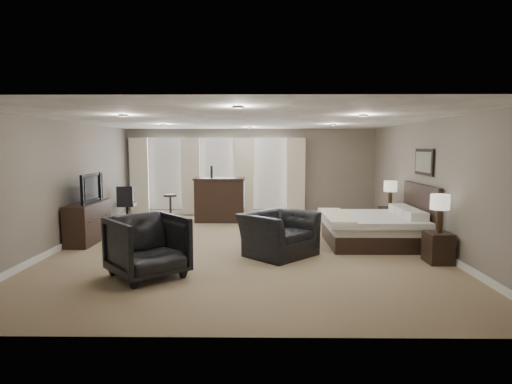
{
  "coord_description": "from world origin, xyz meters",
  "views": [
    {
      "loc": [
        0.3,
        -8.7,
        2.07
      ],
      "look_at": [
        0.2,
        0.4,
        1.1
      ],
      "focal_mm": 30.0,
      "sensor_mm": 36.0,
      "label": 1
    }
  ],
  "objects_px": {
    "tv": "(87,199)",
    "bar_stool_right": "(235,206)",
    "bed": "(368,214)",
    "nightstand_far": "(389,219)",
    "armchair_far": "(147,243)",
    "bar_stool_left": "(170,208)",
    "bar_counter": "(220,200)",
    "lamp_near": "(440,214)",
    "dresser": "(88,222)",
    "desk_chair": "(127,203)",
    "armchair_near": "(278,227)",
    "lamp_far": "(390,194)",
    "nightstand_near": "(438,248)"
  },
  "relations": [
    {
      "from": "tv",
      "to": "bar_stool_right",
      "type": "bearing_deg",
      "value": -42.33
    },
    {
      "from": "bed",
      "to": "nightstand_far",
      "type": "relative_size",
      "value": 3.47
    },
    {
      "from": "armchair_far",
      "to": "bar_stool_left",
      "type": "bearing_deg",
      "value": 57.51
    },
    {
      "from": "bed",
      "to": "armchair_far",
      "type": "xyz_separation_m",
      "value": [
        -4.07,
        -2.35,
        -0.1
      ]
    },
    {
      "from": "tv",
      "to": "nightstand_far",
      "type": "bearing_deg",
      "value": -79.39
    },
    {
      "from": "tv",
      "to": "bar_counter",
      "type": "bearing_deg",
      "value": -45.09
    },
    {
      "from": "lamp_near",
      "to": "bar_stool_right",
      "type": "distance_m",
      "value": 6.3
    },
    {
      "from": "bar_counter",
      "to": "bar_stool_left",
      "type": "distance_m",
      "value": 1.4
    },
    {
      "from": "dresser",
      "to": "bar_stool_right",
      "type": "xyz_separation_m",
      "value": [
        2.99,
        3.29,
        -0.1
      ]
    },
    {
      "from": "lamp_near",
      "to": "desk_chair",
      "type": "bearing_deg",
      "value": 148.57
    },
    {
      "from": "bed",
      "to": "bar_stool_left",
      "type": "relative_size",
      "value": 2.67
    },
    {
      "from": "bar_stool_left",
      "to": "dresser",
      "type": "bearing_deg",
      "value": -115.71
    },
    {
      "from": "armchair_near",
      "to": "bar_counter",
      "type": "xyz_separation_m",
      "value": [
        -1.47,
        3.71,
        0.06
      ]
    },
    {
      "from": "lamp_far",
      "to": "dresser",
      "type": "height_order",
      "value": "lamp_far"
    },
    {
      "from": "lamp_near",
      "to": "dresser",
      "type": "bearing_deg",
      "value": 166.95
    },
    {
      "from": "lamp_far",
      "to": "bar_counter",
      "type": "relative_size",
      "value": 0.47
    },
    {
      "from": "armchair_near",
      "to": "lamp_near",
      "type": "bearing_deg",
      "value": -55.5
    },
    {
      "from": "armchair_far",
      "to": "dresser",
      "type": "bearing_deg",
      "value": 87.57
    },
    {
      "from": "nightstand_far",
      "to": "bar_counter",
      "type": "relative_size",
      "value": 0.42
    },
    {
      "from": "nightstand_near",
      "to": "nightstand_far",
      "type": "bearing_deg",
      "value": 90.0
    },
    {
      "from": "nightstand_far",
      "to": "dresser",
      "type": "distance_m",
      "value": 7.04
    },
    {
      "from": "nightstand_far",
      "to": "desk_chair",
      "type": "xyz_separation_m",
      "value": [
        -6.89,
        1.31,
        0.21
      ]
    },
    {
      "from": "armchair_near",
      "to": "desk_chair",
      "type": "bearing_deg",
      "value": 92.36
    },
    {
      "from": "armchair_far",
      "to": "bar_stool_left",
      "type": "distance_m",
      "value": 5.14
    },
    {
      "from": "bar_counter",
      "to": "desk_chair",
      "type": "xyz_separation_m",
      "value": [
        -2.59,
        -0.01,
        -0.11
      ]
    },
    {
      "from": "nightstand_near",
      "to": "armchair_far",
      "type": "bearing_deg",
      "value": -169.71
    },
    {
      "from": "bed",
      "to": "dresser",
      "type": "height_order",
      "value": "bed"
    },
    {
      "from": "lamp_near",
      "to": "desk_chair",
      "type": "xyz_separation_m",
      "value": [
        -6.89,
        4.21,
        -0.39
      ]
    },
    {
      "from": "dresser",
      "to": "armchair_near",
      "type": "xyz_separation_m",
      "value": [
        4.09,
        -1.09,
        0.12
      ]
    },
    {
      "from": "bar_counter",
      "to": "desk_chair",
      "type": "distance_m",
      "value": 2.59
    },
    {
      "from": "tv",
      "to": "bar_stool_left",
      "type": "bearing_deg",
      "value": -25.71
    },
    {
      "from": "bed",
      "to": "lamp_far",
      "type": "relative_size",
      "value": 3.09
    },
    {
      "from": "nightstand_near",
      "to": "desk_chair",
      "type": "xyz_separation_m",
      "value": [
        -6.89,
        4.21,
        0.22
      ]
    },
    {
      "from": "nightstand_far",
      "to": "nightstand_near",
      "type": "bearing_deg",
      "value": -90.0
    },
    {
      "from": "nightstand_near",
      "to": "nightstand_far",
      "type": "relative_size",
      "value": 0.94
    },
    {
      "from": "bed",
      "to": "nightstand_far",
      "type": "bearing_deg",
      "value": 58.46
    },
    {
      "from": "dresser",
      "to": "bar_stool_left",
      "type": "height_order",
      "value": "dresser"
    },
    {
      "from": "armchair_near",
      "to": "bar_stool_right",
      "type": "height_order",
      "value": "armchair_near"
    },
    {
      "from": "lamp_near",
      "to": "armchair_near",
      "type": "relative_size",
      "value": 0.54
    },
    {
      "from": "bar_stool_right",
      "to": "desk_chair",
      "type": "bearing_deg",
      "value": -167.1
    },
    {
      "from": "armchair_near",
      "to": "bar_counter",
      "type": "relative_size",
      "value": 0.9
    },
    {
      "from": "tv",
      "to": "lamp_near",
      "type": "bearing_deg",
      "value": -103.05
    },
    {
      "from": "bed",
      "to": "armchair_near",
      "type": "height_order",
      "value": "bed"
    },
    {
      "from": "lamp_near",
      "to": "nightstand_far",
      "type": "bearing_deg",
      "value": 90.0
    },
    {
      "from": "bar_counter",
      "to": "bar_stool_left",
      "type": "relative_size",
      "value": 1.85
    },
    {
      "from": "nightstand_near",
      "to": "nightstand_far",
      "type": "xyz_separation_m",
      "value": [
        0.0,
        2.9,
        0.02
      ]
    },
    {
      "from": "tv",
      "to": "bar_stool_left",
      "type": "xyz_separation_m",
      "value": [
        1.25,
        2.59,
        -0.56
      ]
    },
    {
      "from": "tv",
      "to": "bar_counter",
      "type": "height_order",
      "value": "bar_counter"
    },
    {
      "from": "bar_stool_right",
      "to": "bed",
      "type": "bearing_deg",
      "value": -48.56
    },
    {
      "from": "bar_stool_left",
      "to": "lamp_near",
      "type": "bearing_deg",
      "value": -36.44
    }
  ]
}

